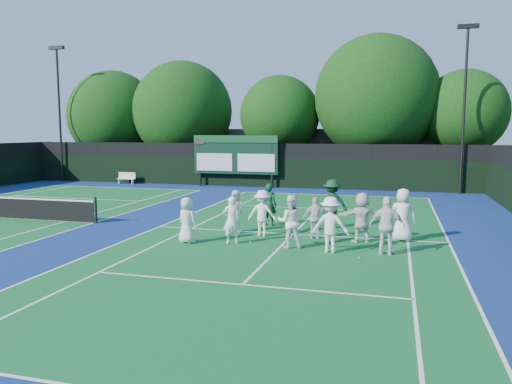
# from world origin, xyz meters

# --- Properties ---
(ground) EXTENTS (120.00, 120.00, 0.00)m
(ground) POSITION_xyz_m (0.00, 0.00, 0.00)
(ground) COLOR #1B340E
(ground) RESTS_ON ground
(court_apron) EXTENTS (34.00, 32.00, 0.01)m
(court_apron) POSITION_xyz_m (-6.00, 1.00, 0.00)
(court_apron) COLOR navy
(court_apron) RESTS_ON ground
(near_court) EXTENTS (11.05, 23.85, 0.01)m
(near_court) POSITION_xyz_m (0.00, 1.00, 0.01)
(near_court) COLOR #135C27
(near_court) RESTS_ON ground
(back_fence) EXTENTS (34.00, 0.08, 3.00)m
(back_fence) POSITION_xyz_m (-6.00, 16.00, 1.36)
(back_fence) COLOR black
(back_fence) RESTS_ON ground
(scoreboard) EXTENTS (6.00, 0.21, 3.55)m
(scoreboard) POSITION_xyz_m (-7.01, 15.59, 2.19)
(scoreboard) COLOR black
(scoreboard) RESTS_ON ground
(clubhouse) EXTENTS (18.00, 6.00, 4.00)m
(clubhouse) POSITION_xyz_m (-2.00, 24.00, 2.00)
(clubhouse) COLOR #5B5B60
(clubhouse) RESTS_ON ground
(light_pole_left) EXTENTS (1.20, 0.30, 10.12)m
(light_pole_left) POSITION_xyz_m (-21.00, 15.70, 6.30)
(light_pole_left) COLOR black
(light_pole_left) RESTS_ON ground
(light_pole_right) EXTENTS (1.20, 0.30, 10.12)m
(light_pole_right) POSITION_xyz_m (7.50, 15.70, 6.30)
(light_pole_right) COLOR black
(light_pole_right) RESTS_ON ground
(bench) EXTENTS (1.34, 0.41, 0.84)m
(bench) POSITION_xyz_m (-15.29, 15.36, 0.45)
(bench) COLOR silver
(bench) RESTS_ON ground
(tree_a) EXTENTS (7.34, 7.34, 8.70)m
(tree_a) POSITION_xyz_m (-18.58, 19.58, 4.84)
(tree_a) COLOR black
(tree_a) RESTS_ON ground
(tree_b) EXTENTS (7.75, 7.75, 9.25)m
(tree_b) POSITION_xyz_m (-12.44, 19.58, 5.17)
(tree_b) COLOR black
(tree_b) RESTS_ON ground
(tree_c) EXTENTS (5.91, 5.91, 7.94)m
(tree_c) POSITION_xyz_m (-4.63, 19.58, 4.82)
(tree_c) COLOR black
(tree_c) RESTS_ON ground
(tree_d) EXTENTS (8.68, 8.68, 10.54)m
(tree_d) POSITION_xyz_m (2.33, 19.58, 5.98)
(tree_d) COLOR black
(tree_d) RESTS_ON ground
(tree_e) EXTENTS (5.72, 5.72, 7.97)m
(tree_e) POSITION_xyz_m (8.13, 19.58, 4.96)
(tree_e) COLOR black
(tree_e) RESTS_ON ground
(tennis_ball_0) EXTENTS (0.07, 0.07, 0.07)m
(tennis_ball_0) POSITION_xyz_m (-1.12, -0.85, 0.03)
(tennis_ball_0) COLOR #B4C417
(tennis_ball_0) RESTS_ON ground
(tennis_ball_1) EXTENTS (0.07, 0.07, 0.07)m
(tennis_ball_1) POSITION_xyz_m (2.10, 1.36, 0.03)
(tennis_ball_1) COLOR #B4C417
(tennis_ball_1) RESTS_ON ground
(tennis_ball_2) EXTENTS (0.07, 0.07, 0.07)m
(tennis_ball_2) POSITION_xyz_m (2.64, -1.99, 0.03)
(tennis_ball_2) COLOR #B4C417
(tennis_ball_2) RESTS_ON ground
(tennis_ball_5) EXTENTS (0.07, 0.07, 0.07)m
(tennis_ball_5) POSITION_xyz_m (0.77, 1.48, 0.03)
(tennis_ball_5) COLOR #B4C417
(tennis_ball_5) RESTS_ON ground
(player_front_0) EXTENTS (0.91, 0.76, 1.60)m
(player_front_0) POSITION_xyz_m (-3.24, -1.39, 0.80)
(player_front_0) COLOR silver
(player_front_0) RESTS_ON ground
(player_front_1) EXTENTS (0.71, 0.60, 1.65)m
(player_front_1) POSITION_xyz_m (-1.71, -1.10, 0.83)
(player_front_1) COLOR white
(player_front_1) RESTS_ON ground
(player_front_2) EXTENTS (0.97, 0.82, 1.77)m
(player_front_2) POSITION_xyz_m (0.33, -1.11, 0.88)
(player_front_2) COLOR white
(player_front_2) RESTS_ON ground
(player_front_3) EXTENTS (1.16, 0.67, 1.79)m
(player_front_3) POSITION_xyz_m (1.69, -1.40, 0.89)
(player_front_3) COLOR white
(player_front_3) RESTS_ON ground
(player_front_4) EXTENTS (1.10, 0.49, 1.84)m
(player_front_4) POSITION_xyz_m (3.42, -1.24, 0.92)
(player_front_4) COLOR white
(player_front_4) RESTS_ON ground
(player_back_0) EXTENTS (0.94, 0.82, 1.62)m
(player_back_0) POSITION_xyz_m (-2.21, 0.84, 0.81)
(player_back_0) COLOR white
(player_back_0) RESTS_ON ground
(player_back_1) EXTENTS (1.10, 0.64, 1.70)m
(player_back_1) POSITION_xyz_m (-1.03, 0.42, 0.85)
(player_back_1) COLOR white
(player_back_1) RESTS_ON ground
(player_back_2) EXTENTS (0.93, 0.49, 1.51)m
(player_back_2) POSITION_xyz_m (0.92, 0.47, 0.76)
(player_back_2) COLOR silver
(player_back_2) RESTS_ON ground
(player_back_3) EXTENTS (1.70, 1.09, 1.75)m
(player_back_3) POSITION_xyz_m (2.54, 0.41, 0.87)
(player_back_3) COLOR silver
(player_back_3) RESTS_ON ground
(player_back_4) EXTENTS (0.97, 0.68, 1.87)m
(player_back_4) POSITION_xyz_m (3.91, 0.92, 0.93)
(player_back_4) COLOR white
(player_back_4) RESTS_ON ground
(coach_left) EXTENTS (0.68, 0.49, 1.74)m
(coach_left) POSITION_xyz_m (-1.30, 2.47, 0.87)
(coach_left) COLOR #0F391F
(coach_left) RESTS_ON ground
(coach_right) EXTENTS (1.42, 1.08, 1.94)m
(coach_right) POSITION_xyz_m (1.23, 2.68, 0.97)
(coach_right) COLOR #0F381B
(coach_right) RESTS_ON ground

